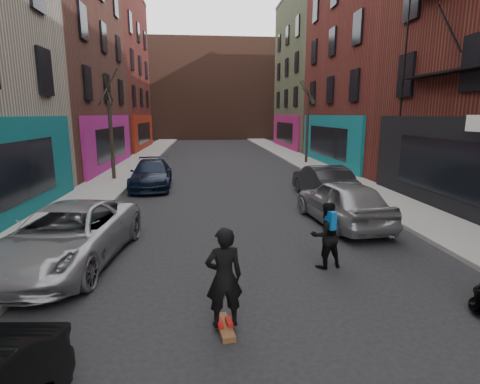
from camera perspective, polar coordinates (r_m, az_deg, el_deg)
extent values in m
cube|color=gray|center=(33.33, -14.15, 5.37)|extent=(2.50, 84.00, 0.13)
cube|color=gray|center=(33.81, 7.39, 5.72)|extent=(2.50, 84.00, 0.13)
cube|color=#47281E|center=(58.88, -4.45, 15.07)|extent=(40.00, 10.00, 14.00)
imported|color=#93959B|center=(9.97, -24.82, -6.03)|extent=(2.90, 5.33, 1.42)
imported|color=black|center=(18.96, -13.35, 2.67)|extent=(2.13, 4.75, 1.35)
imported|color=gray|center=(12.70, 15.30, -1.42)|extent=(2.23, 4.65, 1.53)
imported|color=black|center=(16.50, 12.48, 1.55)|extent=(1.67, 4.45, 1.45)
cube|color=brown|center=(6.71, -2.38, -19.89)|extent=(0.33, 0.82, 0.10)
imported|color=black|center=(6.28, -2.45, -12.86)|extent=(0.67, 0.49, 1.71)
imported|color=black|center=(9.05, 12.95, -6.44)|extent=(0.87, 0.74, 1.58)
cube|color=#0B53A2|center=(8.79, 13.66, -4.16)|extent=(0.20, 0.32, 0.42)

